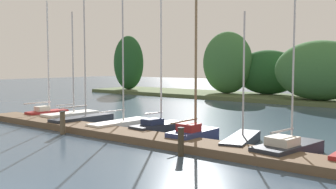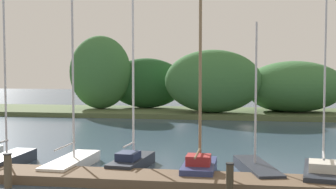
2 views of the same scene
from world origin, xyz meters
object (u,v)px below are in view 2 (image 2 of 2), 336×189
mooring_piling_1 (8,170)px  sailboat_6 (256,167)px  sailboat_7 (323,172)px  mooring_piling_2 (230,180)px  sailboat_3 (73,160)px  sailboat_2 (5,160)px  sailboat_4 (132,159)px  sailboat_5 (200,165)px

mooring_piling_1 → sailboat_6: bearing=20.7°
sailboat_7 → mooring_piling_2: size_ratio=6.62×
mooring_piling_2 → mooring_piling_1: bearing=179.4°
sailboat_3 → mooring_piling_2: bearing=-114.5°
sailboat_2 → sailboat_7: bearing=-89.9°
sailboat_2 → sailboat_6: 10.42m
sailboat_3 → sailboat_4: (2.50, 0.31, 0.07)m
sailboat_3 → sailboat_2: bearing=100.2°
sailboat_5 → sailboat_7: size_ratio=0.91×
sailboat_2 → sailboat_5: 8.24m
sailboat_4 → sailboat_7: sailboat_4 is taller
sailboat_5 → mooring_piling_2: sailboat_5 is taller
sailboat_2 → sailboat_3: sailboat_2 is taller
sailboat_4 → sailboat_6: sailboat_4 is taller
sailboat_6 → mooring_piling_1: 9.34m
mooring_piling_1 → sailboat_3: bearing=70.4°
sailboat_5 → sailboat_6: (2.18, 0.69, -0.18)m
sailboat_4 → sailboat_7: size_ratio=1.04×
sailboat_3 → mooring_piling_1: size_ratio=6.66×
sailboat_4 → mooring_piling_2: 5.48m
mooring_piling_2 → sailboat_4: bearing=138.6°
mooring_piling_1 → sailboat_7: bearing=13.3°
sailboat_4 → sailboat_7: bearing=-90.6°
sailboat_2 → mooring_piling_1: 3.31m
sailboat_4 → sailboat_7: (7.52, -0.92, -0.05)m
sailboat_3 → sailboat_5: sailboat_3 is taller
sailboat_2 → sailboat_4: sailboat_2 is taller
sailboat_2 → sailboat_4: 5.38m
sailboat_2 → sailboat_3: bearing=-80.9°
sailboat_2 → sailboat_4: (5.33, 0.71, 0.05)m
sailboat_3 → sailboat_5: size_ratio=1.17×
sailboat_5 → sailboat_2: bearing=89.1°
sailboat_2 → sailboat_3: (2.84, 0.40, -0.02)m
sailboat_5 → sailboat_6: sailboat_5 is taller
mooring_piling_2 → sailboat_3: bearing=153.3°
sailboat_4 → mooring_piling_1: 5.10m
mooring_piling_1 → sailboat_2: bearing=120.7°
sailboat_3 → sailboat_4: bearing=-80.8°
sailboat_6 → sailboat_7: bearing=-119.4°
sailboat_6 → sailboat_3: bearing=76.6°
sailboat_2 → mooring_piling_1: bearing=-148.3°
sailboat_6 → mooring_piling_2: sailboat_6 is taller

